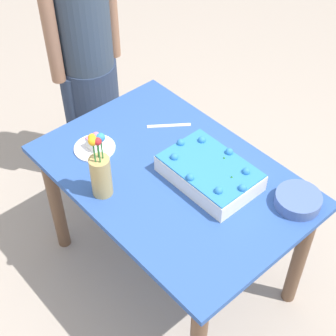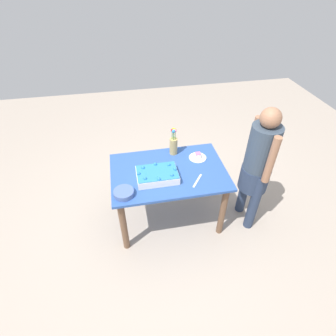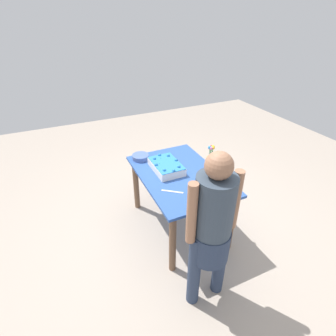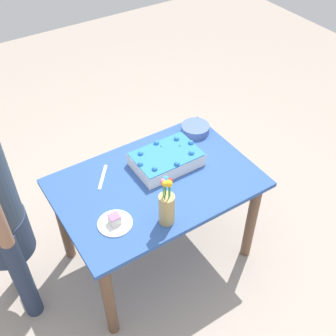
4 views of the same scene
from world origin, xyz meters
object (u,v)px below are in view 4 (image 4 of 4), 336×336
object	(u,v)px
cake_knife	(103,177)
flower_vase	(167,206)
fruit_bowl	(195,129)
serving_plate_with_slice	(115,222)
sheet_cake	(166,159)

from	to	relation	value
cake_knife	flower_vase	world-z (taller)	flower_vase
fruit_bowl	serving_plate_with_slice	bearing A→B (deg)	-153.12
sheet_cake	serving_plate_with_slice	xyz separation A→B (m)	(-0.51, -0.26, -0.03)
fruit_bowl	cake_knife	bearing A→B (deg)	-175.34
sheet_cake	cake_knife	bearing A→B (deg)	163.86
cake_knife	serving_plate_with_slice	bearing A→B (deg)	20.87
serving_plate_with_slice	fruit_bowl	xyz separation A→B (m)	(0.86, 0.44, 0.01)
serving_plate_with_slice	flower_vase	distance (m)	0.31
sheet_cake	serving_plate_with_slice	world-z (taller)	sheet_cake
cake_knife	fruit_bowl	distance (m)	0.76
cake_knife	fruit_bowl	bearing A→B (deg)	131.76
sheet_cake	fruit_bowl	xyz separation A→B (m)	(0.36, 0.18, -0.02)
sheet_cake	flower_vase	xyz separation A→B (m)	(-0.25, -0.40, 0.08)
serving_plate_with_slice	flower_vase	size ratio (longest dim) A/B	0.60
serving_plate_with_slice	cake_knife	xyz separation A→B (m)	(0.11, 0.38, -0.01)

